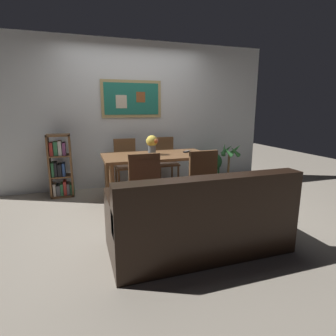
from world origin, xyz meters
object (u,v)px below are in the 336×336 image
Objects in this scene: bookshelf at (60,168)px; tv_remote at (187,152)px; flower_vase at (152,143)px; dining_chair_far_right at (165,158)px; dining_chair_near_left at (143,182)px; dining_chair_far_left at (126,161)px; leather_couch at (199,222)px; potted_ivy at (213,165)px; dining_table at (156,161)px; potted_palm at (229,168)px; dining_chair_near_right at (200,177)px.

bookshelf is 6.47× the size of tv_remote.
dining_chair_far_right is at bearing 59.20° from flower_vase.
tv_remote is at bearing -78.05° from dining_chair_far_right.
dining_chair_near_left and dining_chair_far_left have the same top height.
dining_chair_far_left and dining_chair_far_right have the same top height.
leather_couch is 6.16× the size of flower_vase.
bookshelf is at bearing 124.96° from dining_chair_near_left.
dining_chair_far_right reaches higher than tv_remote.
flower_vase is at bearing -120.80° from dining_chair_far_right.
flower_vase is (0.33, 0.77, 0.38)m from dining_chair_near_left.
potted_ivy is at bearing 28.12° from flower_vase.
dining_table is at bearing -116.68° from dining_chair_far_right.
bookshelf is 2.98m from potted_palm.
bookshelf reaches higher than dining_chair_far_right.
dining_chair_far_right is 3.11× the size of flower_vase.
potted_palm is at bearing 52.75° from leather_couch.
flower_vase reaches higher than potted_palm.
bookshelf reaches higher than tv_remote.
potted_ivy is at bearing 2.34° from dining_chair_far_left.
dining_chair_near_left is 1.80m from bookshelf.
tv_remote is at bearing -139.13° from potted_ivy.
dining_chair_near_left is 1.47m from dining_chair_far_left.
tv_remote is at bearing 40.86° from dining_chair_near_left.
bookshelf is at bearing 140.30° from dining_chair_near_right.
dining_chair_near_left reaches higher than potted_palm.
dining_table is 1.56× the size of bookshelf.
dining_chair_near_left is 1.69m from dining_chair_far_right.
dining_chair_far_left reaches higher than leather_couch.
dining_chair_far_left is 5.73× the size of tv_remote.
bookshelf is 1.27× the size of potted_palm.
potted_ivy is 1.22m from tv_remote.
dining_chair_near_right is 1.52m from dining_chair_far_right.
flower_vase reaches higher than dining_chair_far_left.
potted_ivy is at bearing 1.32° from bookshelf.
dining_chair_near_right reaches higher than dining_table.
dining_chair_far_right is 1.80m from bookshelf.
dining_chair_near_left is 1.23m from tv_remote.
dining_table is at bearing -150.25° from potted_ivy.
dining_chair_far_left is at bearing 142.31° from tv_remote.
flower_vase reaches higher than dining_chair_far_right.
dining_chair_near_left is at bearing -117.14° from dining_chair_far_right.
dining_chair_near_left is at bearing 178.79° from dining_chair_near_right.
leather_couch is at bearing -99.34° from dining_chair_far_right.
dining_table reaches higher than potted_ivy.
dining_chair_near_right is 3.11× the size of flower_vase.
dining_table is at bearing -27.17° from bookshelf.
dining_chair_far_left is 1.00× the size of dining_chair_far_right.
dining_table is 0.28m from flower_vase.
dining_chair_far_right is 1.58× the size of potted_ivy.
dining_table is 10.10× the size of tv_remote.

